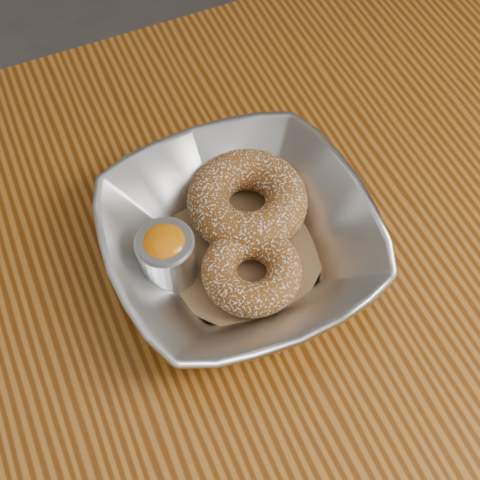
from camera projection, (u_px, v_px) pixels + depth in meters
name	position (u px, v px, depth m)	size (l,w,h in m)	color
table	(291.00, 361.00, 0.66)	(1.20, 0.80, 0.75)	brown
serving_bowl	(240.00, 241.00, 0.58)	(0.23, 0.23, 0.06)	#B0B2B7
parchment	(240.00, 252.00, 0.60)	(0.14, 0.14, 0.00)	brown
donut_back	(247.00, 201.00, 0.60)	(0.11, 0.11, 0.04)	brown
donut_front	(252.00, 271.00, 0.57)	(0.09, 0.09, 0.03)	brown
ramekin	(166.00, 254.00, 0.56)	(0.05, 0.05, 0.06)	#B0B2B7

